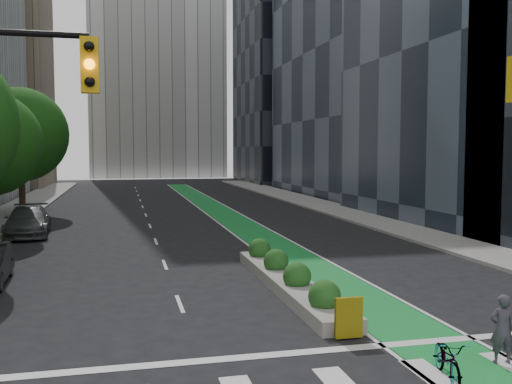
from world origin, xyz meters
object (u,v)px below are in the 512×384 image
parked_car_left_far (28,221)px  median_planter (288,278)px  bicycle (448,359)px  cyclist (502,329)px

parked_car_left_far → median_planter: bearing=-58.4°
bicycle → cyclist: size_ratio=1.10×
bicycle → parked_car_left_far: size_ratio=0.31×
median_planter → bicycle: size_ratio=6.10×
bicycle → parked_car_left_far: 25.26m
median_planter → parked_car_left_far: size_ratio=1.89×
median_planter → parked_car_left_far: (-10.30, 14.59, 0.42)m
cyclist → parked_car_left_far: parked_car_left_far is taller
median_planter → parked_car_left_far: bearing=125.2°
median_planter → bicycle: (0.99, -8.00, 0.07)m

